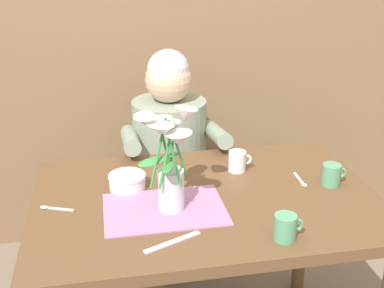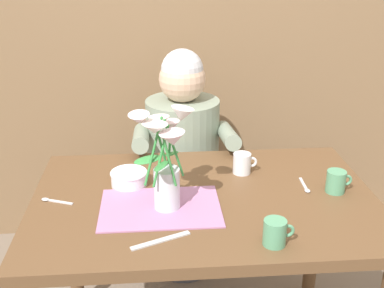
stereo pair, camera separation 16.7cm
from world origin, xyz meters
name	(u,v)px [view 2 (the right image)]	position (x,y,z in m)	size (l,w,h in m)	color
wood_panel_backdrop	(184,9)	(0.00, 1.05, 1.25)	(4.00, 0.10, 2.50)	brown
dining_table	(204,221)	(0.00, 0.00, 0.64)	(1.20, 0.80, 0.74)	brown
seated_person	(183,168)	(-0.04, 0.62, 0.56)	(0.45, 0.47, 1.14)	#4C4C56
striped_placemat	(160,208)	(-0.16, -0.07, 0.74)	(0.40, 0.28, 0.01)	#B275A3
flower_vase	(166,157)	(-0.13, -0.07, 0.93)	(0.22, 0.25, 0.35)	silver
ceramic_bowl	(129,178)	(-0.26, 0.11, 0.77)	(0.14, 0.14, 0.06)	white
dinner_knife	(161,241)	(-0.16, -0.26, 0.74)	(0.19, 0.02, 0.01)	silver
coffee_cup	(242,163)	(0.16, 0.18, 0.78)	(0.09, 0.07, 0.08)	silver
tea_cup	(337,182)	(0.47, 0.00, 0.78)	(0.09, 0.07, 0.08)	#569970
ceramic_mug	(275,232)	(0.17, -0.31, 0.78)	(0.09, 0.07, 0.08)	#569970
spoon_0	(306,187)	(0.37, 0.03, 0.74)	(0.02, 0.12, 0.01)	silver
spoon_1	(52,201)	(-0.52, 0.01, 0.74)	(0.12, 0.06, 0.01)	silver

